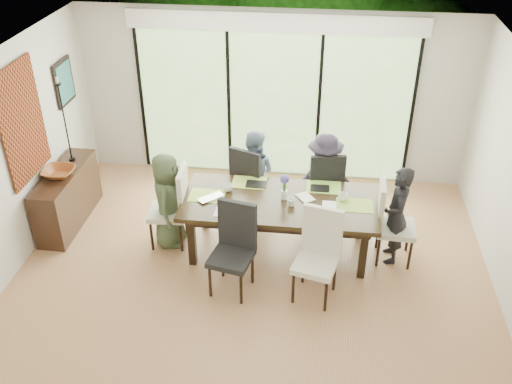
# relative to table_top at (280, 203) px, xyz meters

# --- Properties ---
(floor) EXTENTS (6.00, 5.00, 0.01)m
(floor) POSITION_rel_table_top_xyz_m (-0.29, -0.43, -0.76)
(floor) COLOR #915B3A
(floor) RESTS_ON ground
(ceiling) EXTENTS (6.00, 5.00, 0.01)m
(ceiling) POSITION_rel_table_top_xyz_m (-0.29, -0.43, 1.95)
(ceiling) COLOR white
(ceiling) RESTS_ON wall_back
(wall_back) EXTENTS (6.00, 0.02, 2.70)m
(wall_back) POSITION_rel_table_top_xyz_m (-0.29, 2.08, 0.60)
(wall_back) COLOR beige
(wall_back) RESTS_ON floor
(wall_front) EXTENTS (6.00, 0.02, 2.70)m
(wall_front) POSITION_rel_table_top_xyz_m (-0.29, -2.94, 0.60)
(wall_front) COLOR beige
(wall_front) RESTS_ON floor
(wall_left) EXTENTS (0.02, 5.00, 2.70)m
(wall_left) POSITION_rel_table_top_xyz_m (-3.30, -0.43, 0.60)
(wall_left) COLOR silver
(wall_left) RESTS_ON floor
(glass_doors) EXTENTS (4.20, 0.02, 2.30)m
(glass_doors) POSITION_rel_table_top_xyz_m (-0.29, 2.04, 0.45)
(glass_doors) COLOR #598C3F
(glass_doors) RESTS_ON wall_back
(blinds_header) EXTENTS (4.40, 0.06, 0.28)m
(blinds_header) POSITION_rel_table_top_xyz_m (-0.29, 2.03, 1.75)
(blinds_header) COLOR white
(blinds_header) RESTS_ON wall_back
(mullion_a) EXTENTS (0.05, 0.04, 2.30)m
(mullion_a) POSITION_rel_table_top_xyz_m (-2.39, 2.03, 0.45)
(mullion_a) COLOR black
(mullion_a) RESTS_ON wall_back
(mullion_b) EXTENTS (0.05, 0.04, 2.30)m
(mullion_b) POSITION_rel_table_top_xyz_m (-0.99, 2.03, 0.45)
(mullion_b) COLOR black
(mullion_b) RESTS_ON wall_back
(mullion_c) EXTENTS (0.05, 0.04, 2.30)m
(mullion_c) POSITION_rel_table_top_xyz_m (0.41, 2.03, 0.45)
(mullion_c) COLOR black
(mullion_c) RESTS_ON wall_back
(mullion_d) EXTENTS (0.05, 0.04, 2.30)m
(mullion_d) POSITION_rel_table_top_xyz_m (1.81, 2.03, 0.45)
(mullion_d) COLOR black
(mullion_d) RESTS_ON wall_back
(deck) EXTENTS (6.00, 1.80, 0.10)m
(deck) POSITION_rel_table_top_xyz_m (-0.29, 2.97, -0.80)
(deck) COLOR #523023
(deck) RESTS_ON ground
(rail_top) EXTENTS (6.00, 0.08, 0.06)m
(rail_top) POSITION_rel_table_top_xyz_m (-0.29, 3.77, -0.20)
(rail_top) COLOR #4F3C22
(rail_top) RESTS_ON deck
(foliage_left) EXTENTS (3.20, 3.20, 3.20)m
(foliage_left) POSITION_rel_table_top_xyz_m (-2.09, 4.77, 0.69)
(foliage_left) COLOR #14380F
(foliage_left) RESTS_ON ground
(foliage_mid) EXTENTS (4.00, 4.00, 4.00)m
(foliage_mid) POSITION_rel_table_top_xyz_m (0.11, 5.37, 1.05)
(foliage_mid) COLOR #14380F
(foliage_mid) RESTS_ON ground
(foliage_right) EXTENTS (2.80, 2.80, 2.80)m
(foliage_right) POSITION_rel_table_top_xyz_m (1.91, 4.57, 0.51)
(foliage_right) COLOR #14380F
(foliage_right) RESTS_ON ground
(foliage_far) EXTENTS (3.60, 3.60, 3.60)m
(foliage_far) POSITION_rel_table_top_xyz_m (-0.89, 6.07, 0.87)
(foliage_far) COLOR #14380F
(foliage_far) RESTS_ON ground
(table_top) EXTENTS (2.50, 1.15, 0.06)m
(table_top) POSITION_rel_table_top_xyz_m (0.00, 0.00, 0.00)
(table_top) COLOR black
(table_top) RESTS_ON floor
(table_apron) EXTENTS (2.30, 0.94, 0.10)m
(table_apron) POSITION_rel_table_top_xyz_m (-0.00, -0.00, -0.09)
(table_apron) COLOR black
(table_apron) RESTS_ON floor
(table_leg_fl) EXTENTS (0.09, 0.09, 0.72)m
(table_leg_fl) POSITION_rel_table_top_xyz_m (-1.08, -0.43, -0.39)
(table_leg_fl) COLOR black
(table_leg_fl) RESTS_ON floor
(table_leg_fr) EXTENTS (0.09, 0.09, 0.72)m
(table_leg_fr) POSITION_rel_table_top_xyz_m (1.08, -0.43, -0.39)
(table_leg_fr) COLOR black
(table_leg_fr) RESTS_ON floor
(table_leg_bl) EXTENTS (0.09, 0.09, 0.72)m
(table_leg_bl) POSITION_rel_table_top_xyz_m (-1.08, 0.43, -0.39)
(table_leg_bl) COLOR black
(table_leg_bl) RESTS_ON floor
(table_leg_br) EXTENTS (0.09, 0.09, 0.72)m
(table_leg_br) POSITION_rel_table_top_xyz_m (1.08, 0.43, -0.39)
(table_leg_br) COLOR black
(table_leg_br) RESTS_ON floor
(chair_left_end) EXTENTS (0.51, 0.51, 1.15)m
(chair_left_end) POSITION_rel_table_top_xyz_m (-1.50, -0.00, -0.18)
(chair_left_end) COLOR silver
(chair_left_end) RESTS_ON floor
(chair_right_end) EXTENTS (0.50, 0.50, 1.15)m
(chair_right_end) POSITION_rel_table_top_xyz_m (1.50, -0.00, -0.18)
(chair_right_end) COLOR beige
(chair_right_end) RESTS_ON floor
(chair_far_left) EXTENTS (0.63, 0.63, 1.15)m
(chair_far_left) POSITION_rel_table_top_xyz_m (-0.45, 0.85, -0.18)
(chair_far_left) COLOR black
(chair_far_left) RESTS_ON floor
(chair_far_right) EXTENTS (0.56, 0.56, 1.15)m
(chair_far_right) POSITION_rel_table_top_xyz_m (0.55, 0.85, -0.18)
(chair_far_right) COLOR black
(chair_far_right) RESTS_ON floor
(chair_near_left) EXTENTS (0.57, 0.57, 1.15)m
(chair_near_left) POSITION_rel_table_top_xyz_m (-0.50, -0.87, -0.18)
(chair_near_left) COLOR black
(chair_near_left) RESTS_ON floor
(chair_near_right) EXTENTS (0.58, 0.58, 1.15)m
(chair_near_right) POSITION_rel_table_top_xyz_m (0.50, -0.87, -0.18)
(chair_near_right) COLOR silver
(chair_near_right) RESTS_ON floor
(person_left_end) EXTENTS (0.41, 0.64, 1.35)m
(person_left_end) POSITION_rel_table_top_xyz_m (-1.48, -0.00, -0.08)
(person_left_end) COLOR #3D4E34
(person_left_end) RESTS_ON floor
(person_right_end) EXTENTS (0.41, 0.64, 1.35)m
(person_right_end) POSITION_rel_table_top_xyz_m (1.48, -0.00, -0.08)
(person_right_end) COLOR black
(person_right_end) RESTS_ON floor
(person_far_left) EXTENTS (0.67, 0.47, 1.35)m
(person_far_left) POSITION_rel_table_top_xyz_m (-0.45, 0.83, -0.08)
(person_far_left) COLOR #7288A5
(person_far_left) RESTS_ON floor
(person_far_right) EXTENTS (0.69, 0.50, 1.35)m
(person_far_right) POSITION_rel_table_top_xyz_m (0.55, 0.83, -0.08)
(person_far_right) COLOR #262031
(person_far_right) RESTS_ON floor
(placemat_left) EXTENTS (0.46, 0.33, 0.01)m
(placemat_left) POSITION_rel_table_top_xyz_m (-0.95, -0.00, 0.03)
(placemat_left) COLOR #9FBD43
(placemat_left) RESTS_ON table_top
(placemat_right) EXTENTS (0.46, 0.33, 0.01)m
(placemat_right) POSITION_rel_table_top_xyz_m (0.95, -0.00, 0.03)
(placemat_right) COLOR #8FB440
(placemat_right) RESTS_ON table_top
(placemat_far_l) EXTENTS (0.46, 0.33, 0.01)m
(placemat_far_l) POSITION_rel_table_top_xyz_m (-0.45, 0.40, 0.03)
(placemat_far_l) COLOR #9DB942
(placemat_far_l) RESTS_ON table_top
(placemat_far_r) EXTENTS (0.46, 0.33, 0.01)m
(placemat_far_r) POSITION_rel_table_top_xyz_m (0.55, 0.40, 0.03)
(placemat_far_r) COLOR #86C747
(placemat_far_r) RESTS_ON table_top
(placemat_paper) EXTENTS (0.46, 0.33, 0.01)m
(placemat_paper) POSITION_rel_table_top_xyz_m (-0.55, -0.30, 0.03)
(placemat_paper) COLOR white
(placemat_paper) RESTS_ON table_top
(tablet_far_l) EXTENTS (0.27, 0.19, 0.01)m
(tablet_far_l) POSITION_rel_table_top_xyz_m (-0.35, 0.35, 0.04)
(tablet_far_l) COLOR black
(tablet_far_l) RESTS_ON table_top
(tablet_far_r) EXTENTS (0.25, 0.18, 0.01)m
(tablet_far_r) POSITION_rel_table_top_xyz_m (0.50, 0.35, 0.04)
(tablet_far_r) COLOR black
(tablet_far_r) RESTS_ON table_top
(papers) EXTENTS (0.31, 0.23, 0.00)m
(papers) POSITION_rel_table_top_xyz_m (0.70, -0.05, 0.03)
(papers) COLOR white
(papers) RESTS_ON table_top
(platter_base) EXTENTS (0.27, 0.27, 0.03)m
(platter_base) POSITION_rel_table_top_xyz_m (-0.55, -0.30, 0.05)
(platter_base) COLOR white
(platter_base) RESTS_ON table_top
(platter_snacks) EXTENTS (0.21, 0.21, 0.01)m
(platter_snacks) POSITION_rel_table_top_xyz_m (-0.55, -0.30, 0.07)
(platter_snacks) COLOR #C96B17
(platter_snacks) RESTS_ON table_top
(vase) EXTENTS (0.08, 0.08, 0.13)m
(vase) POSITION_rel_table_top_xyz_m (0.05, 0.05, 0.09)
(vase) COLOR silver
(vase) RESTS_ON table_top
(hyacinth_stems) EXTENTS (0.04, 0.04, 0.17)m
(hyacinth_stems) POSITION_rel_table_top_xyz_m (0.05, 0.05, 0.22)
(hyacinth_stems) COLOR #337226
(hyacinth_stems) RESTS_ON table_top
(hyacinth_blooms) EXTENTS (0.11, 0.11, 0.11)m
(hyacinth_blooms) POSITION_rel_table_top_xyz_m (0.05, 0.05, 0.32)
(hyacinth_blooms) COLOR #4F45AD
(hyacinth_blooms) RESTS_ON table_top
(laptop) EXTENTS (0.40, 0.40, 0.03)m
(laptop) POSITION_rel_table_top_xyz_m (-0.85, -0.10, 0.04)
(laptop) COLOR silver
(laptop) RESTS_ON table_top
(cup_a) EXTENTS (0.18, 0.18, 0.10)m
(cup_a) POSITION_rel_table_top_xyz_m (-0.70, 0.15, 0.08)
(cup_a) COLOR white
(cup_a) RESTS_ON table_top
(cup_b) EXTENTS (0.12, 0.12, 0.10)m
(cup_b) POSITION_rel_table_top_xyz_m (0.15, -0.10, 0.08)
(cup_b) COLOR white
(cup_b) RESTS_ON table_top
(cup_c) EXTENTS (0.18, 0.18, 0.10)m
(cup_c) POSITION_rel_table_top_xyz_m (0.80, 0.10, 0.08)
(cup_c) COLOR white
(cup_c) RESTS_ON table_top
(book) EXTENTS (0.27, 0.29, 0.02)m
(book) POSITION_rel_table_top_xyz_m (0.25, 0.05, 0.04)
(book) COLOR white
(book) RESTS_ON table_top
(sideboard) EXTENTS (0.41, 1.45, 0.81)m
(sideboard) POSITION_rel_table_top_xyz_m (-3.05, 0.31, -0.34)
(sideboard) COLOR black
(sideboard) RESTS_ON floor
(bowl) EXTENTS (0.43, 0.43, 0.10)m
(bowl) POSITION_rel_table_top_xyz_m (-3.05, 0.21, 0.11)
(bowl) COLOR brown
(bowl) RESTS_ON sideboard
(candlestick_base) EXTENTS (0.09, 0.09, 0.04)m
(candlestick_base) POSITION_rel_table_top_xyz_m (-3.05, 0.66, 0.08)
(candlestick_base) COLOR black
(candlestick_base) RESTS_ON sideboard
(candlestick_shaft) EXTENTS (0.02, 0.02, 1.13)m
(candlestick_shaft) POSITION_rel_table_top_xyz_m (-3.05, 0.66, 0.65)
(candlestick_shaft) COLOR black
(candlestick_shaft) RESTS_ON sideboard
(candlestick_pan) EXTENTS (0.09, 0.09, 0.03)m
(candlestick_pan) POSITION_rel_table_top_xyz_m (-3.05, 0.66, 1.21)
(candlestick_pan) COLOR black
(candlestick_pan) RESTS_ON sideboard
(candle) EXTENTS (0.03, 0.03, 0.09)m
(candle) POSITION_rel_table_top_xyz_m (-3.05, 0.66, 1.26)
(candle) COLOR silver
(candle) RESTS_ON sideboard
(tapestry) EXTENTS (0.02, 1.00, 1.50)m
(tapestry) POSITION_rel_table_top_xyz_m (-3.26, -0.03, 0.95)
(tapestry) COLOR #933515
(tapestry) RESTS_ON wall_left
(art_frame) EXTENTS (0.03, 0.55, 0.65)m
(art_frame) POSITION_rel_table_top_xyz_m (-3.26, 1.27, 1.00)
(art_frame) COLOR black
(art_frame) RESTS_ON wall_left
(art_canvas) EXTENTS (0.01, 0.45, 0.55)m
(art_canvas) POSITION_rel_table_top_xyz_m (-3.24, 1.27, 1.00)
(art_canvas) COLOR #1B5556
(art_canvas) RESTS_ON wall_left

